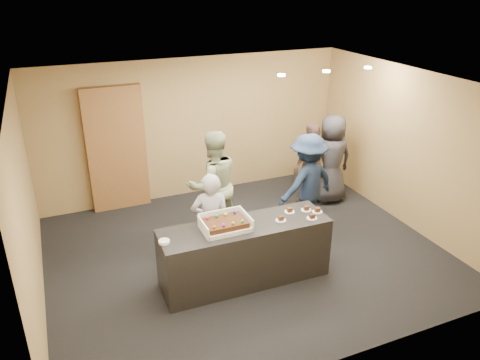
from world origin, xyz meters
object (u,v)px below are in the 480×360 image
(plate_stack, at_px, (164,242))
(person_server_grey, at_px, (211,223))
(storage_cabinet, at_px, (117,149))
(serving_counter, at_px, (245,253))
(cake_box, at_px, (225,225))
(person_dark_suit, at_px, (331,159))
(person_sage_man, at_px, (213,185))
(sheet_cake, at_px, (225,223))
(person_navy_man, at_px, (307,183))
(person_brown_extra, at_px, (312,164))

(plate_stack, height_order, person_server_grey, person_server_grey)
(storage_cabinet, bearing_deg, plate_stack, -88.66)
(serving_counter, distance_m, cake_box, 0.57)
(cake_box, relative_size, person_server_grey, 0.42)
(serving_counter, distance_m, person_dark_suit, 3.12)
(person_sage_man, xyz_separation_m, person_dark_suit, (2.51, 0.37, -0.06))
(storage_cabinet, relative_size, sheet_cake, 4.17)
(serving_counter, distance_m, person_server_grey, 0.65)
(serving_counter, distance_m, storage_cabinet, 3.37)
(sheet_cake, xyz_separation_m, plate_stack, (-0.86, -0.02, -0.08))
(person_navy_man, distance_m, person_dark_suit, 1.23)
(sheet_cake, relative_size, person_dark_suit, 0.32)
(storage_cabinet, height_order, person_brown_extra, storage_cabinet)
(serving_counter, distance_m, person_navy_man, 1.91)
(serving_counter, xyz_separation_m, person_brown_extra, (2.13, 1.76, 0.36))
(cake_box, xyz_separation_m, plate_stack, (-0.86, -0.05, -0.03))
(person_server_grey, xyz_separation_m, person_sage_man, (0.38, 0.93, 0.15))
(person_server_grey, bearing_deg, plate_stack, 44.15)
(person_navy_man, bearing_deg, person_dark_suit, -153.99)
(sheet_cake, relative_size, person_sage_man, 0.30)
(plate_stack, relative_size, person_brown_extra, 0.09)
(person_navy_man, bearing_deg, sheet_cake, 15.96)
(sheet_cake, relative_size, person_brown_extra, 0.34)
(cake_box, height_order, sheet_cake, cake_box)
(person_navy_man, distance_m, person_brown_extra, 0.95)
(serving_counter, relative_size, person_dark_suit, 1.38)
(cake_box, relative_size, sheet_cake, 1.17)
(person_navy_man, xyz_separation_m, person_brown_extra, (0.56, 0.77, -0.04))
(storage_cabinet, xyz_separation_m, plate_stack, (0.07, -3.08, -0.24))
(person_server_grey, bearing_deg, storage_cabinet, -57.70)
(sheet_cake, distance_m, plate_stack, 0.86)
(sheet_cake, distance_m, person_brown_extra, 3.00)
(serving_counter, height_order, person_dark_suit, person_dark_suit)
(serving_counter, xyz_separation_m, plate_stack, (-1.15, -0.02, 0.47))
(plate_stack, bearing_deg, person_brown_extra, 28.57)
(person_sage_man, bearing_deg, person_dark_suit, -174.04)
(plate_stack, height_order, person_sage_man, person_sage_man)
(person_server_grey, xyz_separation_m, person_brown_extra, (2.48, 1.31, 0.04))
(cake_box, xyz_separation_m, person_dark_suit, (2.84, 1.73, -0.08))
(person_navy_man, bearing_deg, person_brown_extra, -137.85)
(person_brown_extra, bearing_deg, person_dark_suit, 159.91)
(storage_cabinet, bearing_deg, cake_box, -72.95)
(serving_counter, height_order, sheet_cake, sheet_cake)
(plate_stack, height_order, person_brown_extra, person_brown_extra)
(serving_counter, height_order, person_server_grey, person_server_grey)
(plate_stack, height_order, person_navy_man, person_navy_man)
(storage_cabinet, relative_size, plate_stack, 15.88)
(person_sage_man, bearing_deg, person_brown_extra, -172.11)
(cake_box, xyz_separation_m, sheet_cake, (-0.00, -0.02, 0.05))
(person_server_grey, xyz_separation_m, person_dark_suit, (2.89, 1.30, 0.09))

